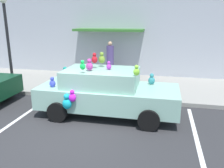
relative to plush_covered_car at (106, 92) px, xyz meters
The scene contains 9 objects.
ground_plane 2.02m from the plush_covered_car, 110.10° to the right, with size 60.00×60.00×0.00m, color #2D2D30.
sidewalk 3.40m from the plush_covered_car, 101.04° to the left, with size 24.00×4.00×0.15m, color gray.
storefront_building 5.95m from the plush_covered_car, 96.75° to the left, with size 24.00×1.25×6.40m.
parking_stripe_front 3.01m from the plush_covered_car, 14.77° to the right, with size 0.12×3.60×0.01m, color silver.
parking_stripe_rear 2.89m from the plush_covered_car, 164.60° to the right, with size 0.12×3.60×0.01m, color silver.
plush_covered_car is the anchor object (origin of this frame).
teddy_bear_on_sidewalk 2.84m from the plush_covered_car, 140.77° to the left, with size 0.37×0.31×0.71m.
street_lamp_post 5.33m from the plush_covered_car, 159.59° to the left, with size 0.28×0.28×3.85m.
pedestrian_near_shopfront 4.54m from the plush_covered_car, 101.05° to the left, with size 0.38×0.38×1.86m.
Camera 1 is at (2.43, -5.49, 3.17)m, focal length 37.79 mm.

